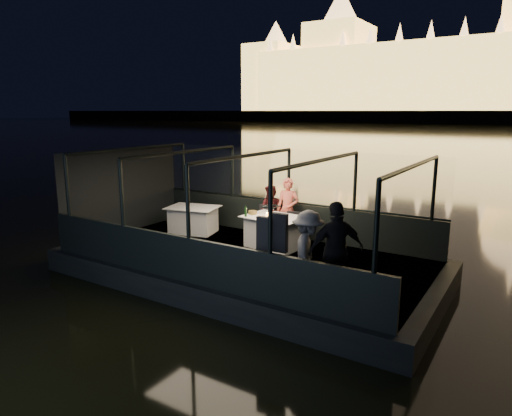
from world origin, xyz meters
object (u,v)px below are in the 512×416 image
Objects in this scene: dining_table_aft at (193,219)px; coat_stand at (271,246)px; chair_port_left at (262,222)px; wine_bottle at (246,210)px; chair_port_right at (291,227)px; person_man_maroon at (271,210)px; person_woman_coral at (288,212)px; dining_table_central at (274,232)px; passenger_stripe at (308,250)px; passenger_dark at (336,251)px.

dining_table_aft is 0.81× the size of coat_stand.
wine_bottle reaches higher than chair_port_left.
person_man_maroon is (-0.72, 0.27, 0.30)m from chair_port_right.
person_woman_coral reaches higher than chair_port_right.
wine_bottle is at bearing -150.66° from chair_port_right.
dining_table_aft is 0.97× the size of person_man_maroon.
wine_bottle is at bearing -88.10° from chair_port_left.
wine_bottle is (-0.60, -0.36, 0.53)m from dining_table_central.
coat_stand is 3.60m from person_woman_coral.
chair_port_left is at bearing 123.92° from coat_stand.
wine_bottle is at bearing -149.09° from dining_table_central.
wine_bottle reaches higher than chair_port_right.
chair_port_right is 0.47× the size of coat_stand.
coat_stand reaches higher than passenger_stripe.
coat_stand is (2.03, -3.02, 0.45)m from chair_port_left.
passenger_dark is at bearing -94.52° from passenger_stripe.
person_woman_coral is at bearing 62.11° from wine_bottle.
passenger_stripe reaches higher than person_woman_coral.
person_man_maroon is at bearing 18.67° from dining_table_aft.
wine_bottle reaches higher than dining_table_central.
chair_port_left is (1.96, 0.43, 0.06)m from dining_table_aft.
dining_table_central is at bearing -85.91° from passenger_dark.
passenger_stripe is at bearing -48.11° from person_man_maroon.
person_man_maroon is at bearing 85.25° from wine_bottle.
dining_table_aft is 0.86× the size of passenger_stripe.
passenger_stripe is (2.60, -2.70, 0.40)m from chair_port_left.
passenger_dark reaches higher than dining_table_central.
chair_port_left is at bearing 19.15° from passenger_stripe.
chair_port_left is 0.49× the size of passenger_dark.
coat_stand is at bearing -83.84° from chair_port_right.
person_woman_coral is at bearing -94.08° from passenger_dark.
passenger_stripe is at bearing -48.57° from dining_table_central.
coat_stand reaches higher than chair_port_left.
person_man_maroon is at bearing 144.03° from chair_port_right.
person_man_maroon is at bearing 68.88° from chair_port_left.
person_woman_coral reaches higher than person_man_maroon.
coat_stand is at bearing -47.69° from wine_bottle.
person_man_maroon reaches higher than dining_table_central.
passenger_dark is (2.23, -2.52, 0.40)m from chair_port_right.
wine_bottle is at bearing -92.91° from person_man_maroon.
passenger_stripe reaches higher than wine_bottle.
wine_bottle reaches higher than dining_table_aft.
person_man_maroon is at bearing 15.22° from passenger_stripe.
chair_port_left reaches higher than dining_table_central.
person_man_maroon is at bearing -89.00° from passenger_dark.
chair_port_left is 3.99m from passenger_dark.
passenger_stripe reaches higher than dining_table_aft.
wine_bottle is at bearing -10.87° from dining_table_aft.
dining_table_central is at bearing 30.91° from wine_bottle.
chair_port_left is 3.77m from passenger_stripe.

